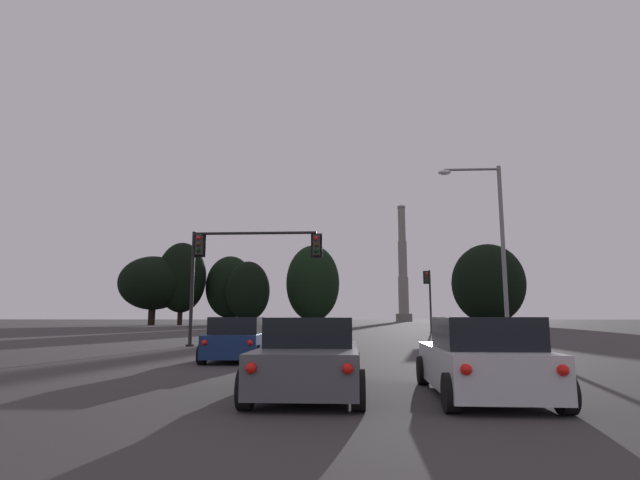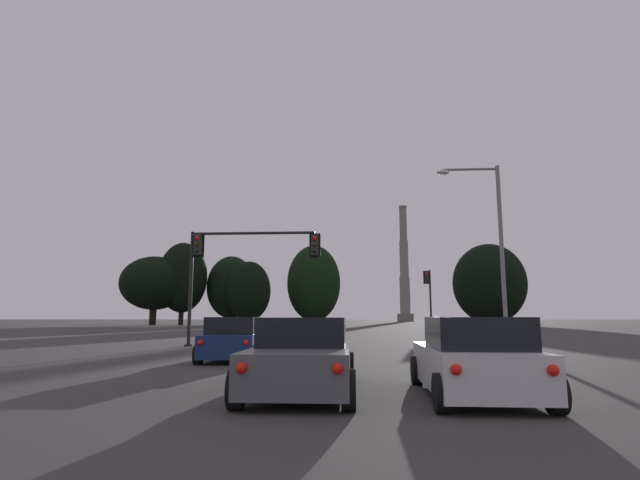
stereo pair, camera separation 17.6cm
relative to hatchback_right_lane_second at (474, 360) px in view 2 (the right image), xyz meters
The scene contains 13 objects.
hatchback_right_lane_second is the anchor object (origin of this frame).
sedan_center_lane_second 3.19m from the hatchback_right_lane_second, behind, with size 1.99×4.71×1.43m.
hatchback_left_lane_front 9.62m from the hatchback_right_lane_second, 129.45° to the left, with size 2.06×4.17×1.44m.
traffic_light_far_right 38.94m from the hatchback_right_lane_second, 82.37° to the left, with size 0.78×0.50×5.86m.
traffic_light_overhead_left 17.74m from the hatchback_right_lane_second, 117.67° to the left, with size 6.77×0.50×5.76m.
street_lamp 16.34m from the hatchback_right_lane_second, 72.78° to the left, with size 3.09×0.36×8.85m.
smokestack 156.27m from the hatchback_right_lane_second, 84.33° to the left, with size 5.30×5.30×38.14m.
treeline_far_right 83.38m from the hatchback_right_lane_second, 96.25° to the left, with size 9.83×8.85×14.63m.
treeline_left_mid 85.40m from the hatchback_right_lane_second, 112.44° to the left, with size 8.75×7.87×14.79m.
treeline_center_right 87.83m from the hatchback_right_lane_second, 74.54° to the left, with size 13.29×11.96×14.90m.
treeline_right_mid 86.43m from the hatchback_right_lane_second, 115.60° to the left, with size 12.23×11.00×12.21m.
treeline_far_left 78.94m from the hatchback_right_lane_second, 104.57° to the left, with size 7.54×6.79×11.02m.
treeline_center_left 86.43m from the hatchback_right_lane_second, 106.54° to the left, with size 9.03×8.12×12.74m.
Camera 2 is at (0.75, 0.19, 1.44)m, focal length 28.00 mm.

